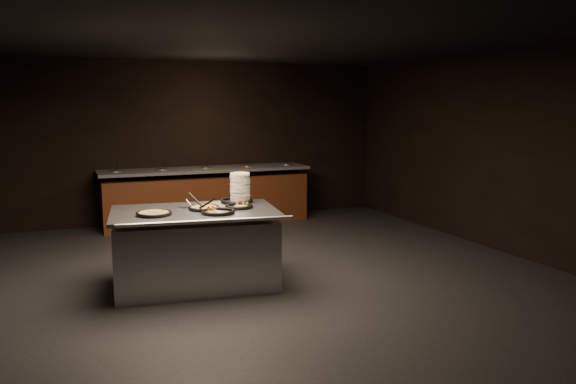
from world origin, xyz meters
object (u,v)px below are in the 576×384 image
serving_counter (196,250)px  pan_cheese_whole (204,208)px  pan_veggie_whole (154,213)px  plate_stack (240,188)px

serving_counter → pan_cheese_whole: 0.50m
pan_veggie_whole → pan_cheese_whole: size_ratio=1.08×
serving_counter → plate_stack: 0.98m
plate_stack → pan_veggie_whole: bearing=-157.9°
serving_counter → plate_stack: plate_stack is taller
serving_counter → pan_veggie_whole: pan_veggie_whole is taller
plate_stack → pan_veggie_whole: (-1.13, -0.46, -0.16)m
plate_stack → pan_cheese_whole: plate_stack is taller
serving_counter → pan_veggie_whole: size_ratio=5.12×
plate_stack → pan_veggie_whole: size_ratio=0.92×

